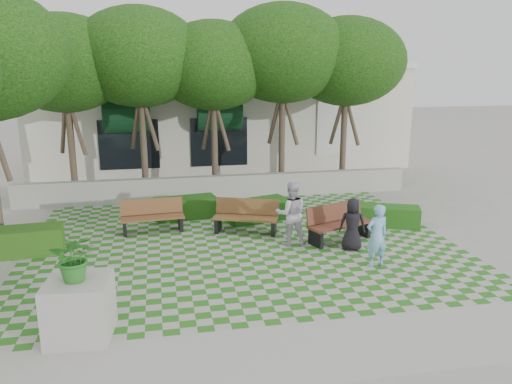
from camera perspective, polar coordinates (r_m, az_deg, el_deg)
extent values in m
plane|color=gray|center=(13.50, -0.85, -7.42)|extent=(90.00, 90.00, 0.00)
plane|color=#2B721E|center=(14.42, -1.57, -5.95)|extent=(12.00, 12.00, 0.00)
cube|color=#9E9B93|center=(9.40, 4.59, -17.80)|extent=(16.00, 2.00, 0.01)
cube|color=#9E9B93|center=(19.23, -4.19, 0.57)|extent=(15.00, 0.36, 0.90)
cube|color=#532A1C|center=(14.74, 9.62, -3.66)|extent=(2.11, 1.28, 0.07)
cube|color=#532A1C|center=(14.86, 8.93, -2.26)|extent=(1.94, 0.83, 0.51)
cube|color=black|center=(14.27, 6.84, -5.25)|extent=(0.30, 0.56, 0.49)
cube|color=black|center=(15.40, 12.11, -4.00)|extent=(0.30, 0.56, 0.49)
cube|color=brown|center=(15.19, -1.19, -2.98)|extent=(2.04, 1.25, 0.07)
cube|color=brown|center=(15.37, -1.00, -1.63)|extent=(1.87, 0.82, 0.49)
cube|color=black|center=(15.44, -4.36, -3.70)|extent=(0.29, 0.55, 0.48)
cube|color=black|center=(15.13, 2.05, -4.04)|extent=(0.29, 0.55, 0.48)
cube|color=brown|center=(15.59, -11.74, -2.87)|extent=(1.94, 0.73, 0.06)
cube|color=brown|center=(15.78, -11.86, -1.59)|extent=(1.91, 0.29, 0.48)
cube|color=black|center=(15.64, -14.79, -3.93)|extent=(0.15, 0.54, 0.47)
cube|color=black|center=(15.74, -8.62, -3.49)|extent=(0.15, 0.54, 0.47)
cube|color=#1D4E14|center=(16.49, 15.00, -2.67)|extent=(1.99, 1.37, 0.65)
cube|color=#184913|center=(16.48, 0.16, -2.08)|extent=(2.16, 1.36, 0.70)
cube|color=#1A4612|center=(16.91, -8.08, -1.80)|extent=(2.12, 1.10, 0.71)
cube|color=#245015|center=(14.95, -25.19, -5.14)|extent=(2.19, 1.04, 0.74)
cube|color=#9E9B93|center=(10.14, -19.51, -12.42)|extent=(1.25, 1.25, 1.14)
imported|color=#287223|center=(9.75, -20.00, -7.06)|extent=(0.86, 0.77, 0.89)
imported|color=#7CB4E2|center=(12.99, 13.65, -4.87)|extent=(0.65, 0.48, 1.64)
imported|color=black|center=(14.03, 10.97, -3.65)|extent=(0.84, 0.70, 1.47)
imported|color=silver|center=(14.16, 4.03, -2.46)|extent=(0.97, 0.79, 1.85)
cylinder|color=#47382B|center=(20.46, -20.29, 4.46)|extent=(0.26, 0.26, 3.64)
ellipsoid|color=#1E4C11|center=(20.21, -21.10, 13.57)|extent=(4.80, 4.80, 3.60)
cylinder|color=#47382B|center=(20.19, -12.71, 5.12)|extent=(0.26, 0.26, 3.81)
ellipsoid|color=#1E4C11|center=(19.96, -13.26, 14.80)|extent=(5.00, 5.00, 3.75)
cylinder|color=#47382B|center=(20.33, -4.75, 5.16)|extent=(0.26, 0.26, 3.58)
ellipsoid|color=#1E4C11|center=(20.07, -4.95, 14.22)|extent=(4.60, 4.60, 3.45)
cylinder|color=#47382B|center=(20.80, 2.96, 5.87)|extent=(0.26, 0.26, 3.92)
ellipsoid|color=#1E4C11|center=(20.58, 3.09, 15.55)|extent=(5.20, 5.20, 3.90)
cylinder|color=#47382B|center=(21.63, 9.95, 5.69)|extent=(0.26, 0.26, 3.70)
ellipsoid|color=#1E4C11|center=(21.40, 10.33, 14.46)|extent=(4.80, 4.80, 3.60)
cube|color=beige|center=(26.86, -4.28, 8.90)|extent=(18.00, 8.00, 5.00)
cube|color=white|center=(22.78, -3.12, 14.27)|extent=(18.00, 0.30, 0.30)
cube|color=black|center=(24.15, 8.90, 7.46)|extent=(1.40, 0.10, 2.40)
cylinder|color=#0F3A1C|center=(22.65, -14.52, 8.77)|extent=(3.00, 1.80, 1.80)
cube|color=black|center=(22.81, -14.31, 5.27)|extent=(2.60, 0.08, 2.20)
cylinder|color=#0F3A1C|center=(22.78, -4.31, 9.21)|extent=(3.00, 1.80, 1.80)
cube|color=black|center=(22.94, -4.24, 5.73)|extent=(2.60, 0.08, 2.20)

